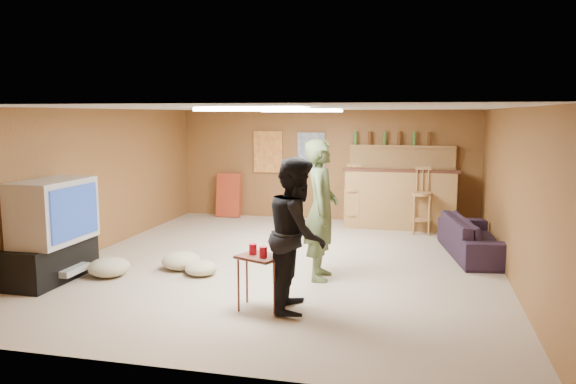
% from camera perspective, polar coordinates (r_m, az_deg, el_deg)
% --- Properties ---
extents(ground, '(7.00, 7.00, 0.00)m').
position_cam_1_polar(ground, '(8.12, -0.33, -7.20)').
color(ground, tan).
rests_on(ground, ground).
extents(ceiling, '(6.00, 7.00, 0.02)m').
position_cam_1_polar(ceiling, '(7.83, -0.34, 8.53)').
color(ceiling, silver).
rests_on(ceiling, ground).
extents(wall_back, '(6.00, 0.02, 2.20)m').
position_cam_1_polar(wall_back, '(11.31, 3.88, 2.75)').
color(wall_back, brown).
rests_on(wall_back, ground).
extents(wall_front, '(6.00, 0.02, 2.20)m').
position_cam_1_polar(wall_front, '(4.62, -10.71, -4.93)').
color(wall_front, brown).
rests_on(wall_front, ground).
extents(wall_left, '(0.02, 7.00, 2.20)m').
position_cam_1_polar(wall_left, '(9.09, -19.05, 1.06)').
color(wall_left, brown).
rests_on(wall_left, ground).
extents(wall_right, '(0.02, 7.00, 2.20)m').
position_cam_1_polar(wall_right, '(7.76, 21.72, -0.17)').
color(wall_right, brown).
rests_on(wall_right, ground).
extents(tv_stand, '(0.55, 1.30, 0.50)m').
position_cam_1_polar(tv_stand, '(7.86, -22.90, -6.46)').
color(tv_stand, black).
rests_on(tv_stand, ground).
extents(dvd_box, '(0.35, 0.50, 0.08)m').
position_cam_1_polar(dvd_box, '(7.76, -21.54, -7.33)').
color(dvd_box, '#B2B2B7').
rests_on(dvd_box, tv_stand).
extents(tv_body, '(0.60, 1.10, 0.80)m').
position_cam_1_polar(tv_body, '(7.69, -22.74, -1.81)').
color(tv_body, '#B2B2B7').
rests_on(tv_body, tv_stand).
extents(tv_screen, '(0.02, 0.95, 0.65)m').
position_cam_1_polar(tv_screen, '(7.51, -20.83, -1.93)').
color(tv_screen, navy).
rests_on(tv_screen, tv_body).
extents(bar_counter, '(2.00, 0.60, 1.10)m').
position_cam_1_polar(bar_counter, '(10.68, 11.31, -0.67)').
color(bar_counter, olive).
rests_on(bar_counter, ground).
extents(bar_lip, '(2.10, 0.12, 0.05)m').
position_cam_1_polar(bar_lip, '(10.37, 11.34, 2.14)').
color(bar_lip, '#421E15').
rests_on(bar_lip, bar_counter).
extents(bar_shelf, '(2.00, 0.18, 0.05)m').
position_cam_1_polar(bar_shelf, '(11.03, 11.54, 4.56)').
color(bar_shelf, olive).
rests_on(bar_shelf, bar_backing).
extents(bar_backing, '(2.00, 0.14, 0.60)m').
position_cam_1_polar(bar_backing, '(11.07, 11.50, 3.01)').
color(bar_backing, olive).
rests_on(bar_backing, bar_counter).
extents(poster_left, '(0.60, 0.03, 0.85)m').
position_cam_1_polar(poster_left, '(11.51, -2.06, 4.10)').
color(poster_left, '#BF3F26').
rests_on(poster_left, wall_back).
extents(poster_right, '(0.55, 0.03, 0.80)m').
position_cam_1_polar(poster_right, '(11.31, 2.35, 4.03)').
color(poster_right, '#334C99').
rests_on(poster_right, wall_back).
extents(folding_chair_stack, '(0.50, 0.26, 0.91)m').
position_cam_1_polar(folding_chair_stack, '(11.69, -6.03, -0.32)').
color(folding_chair_stack, '#AD391F').
rests_on(folding_chair_stack, ground).
extents(ceiling_panel_front, '(1.20, 0.60, 0.04)m').
position_cam_1_polar(ceiling_panel_front, '(6.39, -3.57, 8.38)').
color(ceiling_panel_front, white).
rests_on(ceiling_panel_front, ceiling).
extents(ceiling_panel_back, '(1.20, 0.60, 0.04)m').
position_cam_1_polar(ceiling_panel_back, '(9.00, 1.49, 8.26)').
color(ceiling_panel_back, white).
rests_on(ceiling_panel_back, ceiling).
extents(person_olive, '(0.48, 0.69, 1.81)m').
position_cam_1_polar(person_olive, '(7.19, 3.38, -1.82)').
color(person_olive, '#4D5D36').
rests_on(person_olive, ground).
extents(person_black, '(0.72, 0.88, 1.67)m').
position_cam_1_polar(person_black, '(6.07, 0.94, -4.28)').
color(person_black, black).
rests_on(person_black, ground).
extents(sofa, '(1.07, 2.06, 0.57)m').
position_cam_1_polar(sofa, '(8.90, 18.56, -4.36)').
color(sofa, black).
rests_on(sofa, ground).
extents(tray_table, '(0.56, 0.52, 0.59)m').
position_cam_1_polar(tray_table, '(6.22, -2.84, -9.12)').
color(tray_table, '#421E15').
rests_on(tray_table, ground).
extents(cup_red_near, '(0.10, 0.10, 0.12)m').
position_cam_1_polar(cup_red_near, '(6.18, -3.59, -5.82)').
color(cup_red_near, '#AB0B23').
rests_on(cup_red_near, tray_table).
extents(cup_red_far, '(0.11, 0.11, 0.12)m').
position_cam_1_polar(cup_red_far, '(6.04, -2.54, -6.12)').
color(cup_red_far, '#AB0B23').
rests_on(cup_red_far, tray_table).
extents(cup_blue, '(0.09, 0.09, 0.11)m').
position_cam_1_polar(cup_blue, '(6.20, -1.17, -5.77)').
color(cup_blue, navy).
rests_on(cup_blue, tray_table).
extents(bar_stool_left, '(0.42, 0.42, 1.20)m').
position_cam_1_polar(bar_stool_left, '(10.58, 6.61, -0.36)').
color(bar_stool_left, olive).
rests_on(bar_stool_left, ground).
extents(bar_stool_right, '(0.43, 0.43, 1.27)m').
position_cam_1_polar(bar_stool_right, '(10.19, 13.48, -0.65)').
color(bar_stool_right, olive).
rests_on(bar_stool_right, ground).
extents(cushion_near_tv, '(0.69, 0.69, 0.24)m').
position_cam_1_polar(cushion_near_tv, '(7.90, -10.82, -6.87)').
color(cushion_near_tv, tan).
rests_on(cushion_near_tv, ground).
extents(cushion_mid, '(0.52, 0.52, 0.19)m').
position_cam_1_polar(cushion_mid, '(7.57, -8.84, -7.66)').
color(cushion_mid, tan).
rests_on(cushion_mid, ground).
extents(cushion_far, '(0.69, 0.69, 0.24)m').
position_cam_1_polar(cushion_far, '(7.80, -17.72, -7.28)').
color(cushion_far, tan).
rests_on(cushion_far, ground).
extents(bottle_row, '(1.48, 0.08, 0.26)m').
position_cam_1_polar(bottle_row, '(11.01, 10.51, 5.39)').
color(bottle_row, '#3F7233').
rests_on(bottle_row, bar_shelf).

